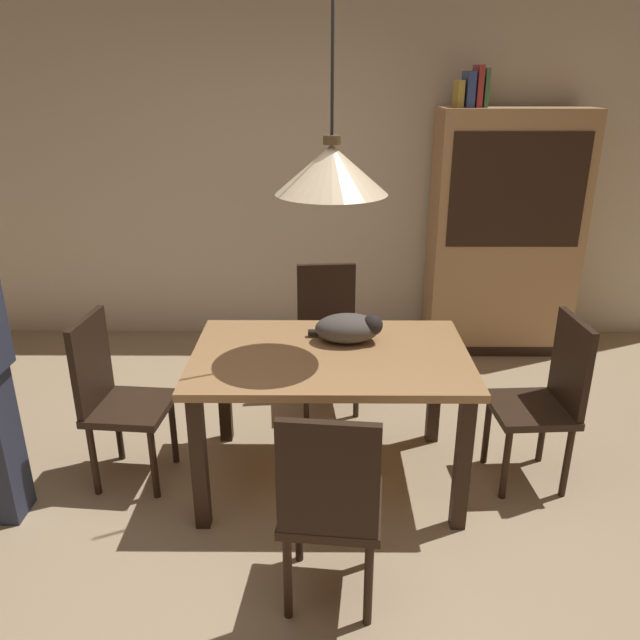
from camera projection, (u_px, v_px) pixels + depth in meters
name	position (u px, v px, depth m)	size (l,w,h in m)	color
ground	(312.00, 541.00, 2.94)	(10.00, 10.00, 0.00)	tan
back_wall	(317.00, 159.00, 4.88)	(6.40, 0.10, 2.90)	beige
dining_table	(330.00, 371.00, 3.17)	(1.40, 0.90, 0.75)	#A87A4C
chair_right_side	(547.00, 395.00, 3.22)	(0.42, 0.42, 0.93)	black
chair_left_side	(114.00, 393.00, 3.24)	(0.43, 0.43, 0.93)	black
chair_near_front	(330.00, 502.00, 2.41)	(0.44, 0.44, 0.93)	black
chair_far_back	(328.00, 330.00, 4.04)	(0.44, 0.44, 0.93)	black
cat_sleeping	(350.00, 328.00, 3.25)	(0.39, 0.23, 0.16)	#4C4742
pendant_lamp	(332.00, 169.00, 2.80)	(0.52, 0.52, 1.30)	beige
hutch_bookcase	(503.00, 239.00, 4.76)	(1.12, 0.45, 1.85)	tan
book_yellow_short	(459.00, 94.00, 4.38)	(0.04, 0.20, 0.18)	gold
book_blue_wide	(468.00, 89.00, 4.37)	(0.06, 0.24, 0.24)	#384C93
book_red_tall	(477.00, 86.00, 4.37)	(0.04, 0.22, 0.28)	#B73833
book_green_slim	(484.00, 88.00, 4.37)	(0.03, 0.20, 0.26)	#427A4C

